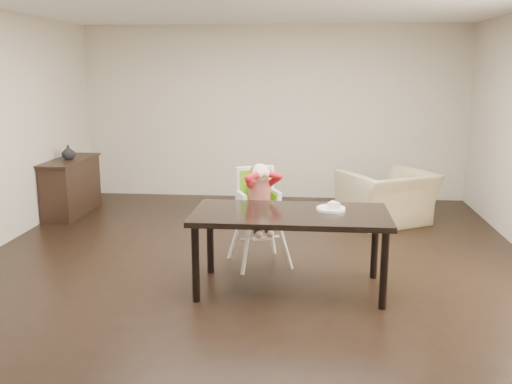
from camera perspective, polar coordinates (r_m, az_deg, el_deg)
ground at (r=5.90m, az=-0.60°, el=-7.97°), size 7.00×7.00×0.00m
room_walls at (r=5.54m, az=-0.64°, el=10.34°), size 6.02×7.02×2.71m
dining_table at (r=5.26m, az=3.46°, el=-2.86°), size 1.80×0.90×0.75m
high_chair at (r=5.95m, az=0.28°, el=-0.12°), size 0.59×0.59×1.08m
plate at (r=5.35m, az=7.58°, el=-1.53°), size 0.35×0.35×0.08m
armchair at (r=7.75m, az=12.98°, el=0.31°), size 1.29×1.15×0.95m
sideboard at (r=8.50m, az=-17.98°, el=0.54°), size 0.44×1.26×0.79m
vase at (r=8.41m, az=-18.24°, el=3.77°), size 0.23×0.24×0.19m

